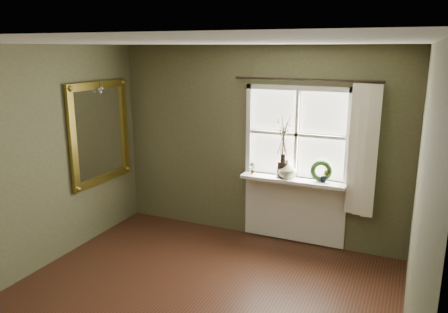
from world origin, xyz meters
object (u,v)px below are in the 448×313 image
Objects in this scene: cream_vase at (287,169)px; wreath at (321,173)px; gilt_mirror at (100,132)px; dark_jug at (283,169)px.

cream_vase is 0.89× the size of wreath.
gilt_mirror reaches higher than wreath.
gilt_mirror reaches higher than dark_jug.
gilt_mirror is (-2.43, -0.66, 0.40)m from cream_vase.
gilt_mirror is at bearing -168.52° from wreath.
gilt_mirror reaches higher than cream_vase.
wreath is 2.98m from gilt_mirror.
dark_jug is at bearing 180.00° from cream_vase.
wreath is at bearing 13.65° from gilt_mirror.
dark_jug is 2.50m from gilt_mirror.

